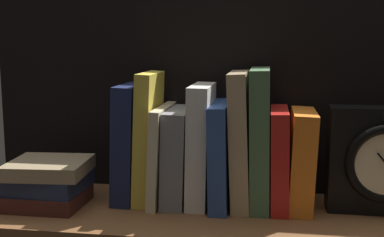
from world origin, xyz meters
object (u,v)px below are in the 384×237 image
(book_red_requiem, at_px, (279,158))
(book_yellow_seinlanguage, at_px, (148,137))
(book_cream_twain, at_px, (162,154))
(book_white_catcher, at_px, (201,144))
(book_orange_pandolfini, at_px, (301,160))
(book_gray_chess, at_px, (179,156))
(book_tan_shortstories, at_px, (240,139))
(framed_clock, at_px, (383,161))
(book_stack_side, at_px, (47,183))
(book_green_romantic, at_px, (260,138))
(book_blue_modern, at_px, (221,154))
(book_navy_bierce, at_px, (130,142))

(book_red_requiem, bearing_deg, book_yellow_seinlanguage, 180.00)
(book_yellow_seinlanguage, distance_m, book_cream_twain, 0.04)
(book_white_catcher, bearing_deg, book_orange_pandolfini, 0.00)
(book_red_requiem, bearing_deg, book_cream_twain, 180.00)
(book_gray_chess, relative_size, book_tan_shortstories, 0.71)
(book_gray_chess, xyz_separation_m, book_red_requiem, (0.19, 0.00, 0.00))
(book_tan_shortstories, relative_size, framed_clock, 1.31)
(book_yellow_seinlanguage, xyz_separation_m, book_cream_twain, (0.03, 0.00, -0.03))
(book_stack_side, bearing_deg, book_orange_pandolfini, 7.55)
(book_white_catcher, xyz_separation_m, book_tan_shortstories, (0.07, 0.00, 0.01))
(book_orange_pandolfini, xyz_separation_m, framed_clock, (0.14, -0.01, 0.01))
(book_red_requiem, height_order, book_orange_pandolfini, book_red_requiem)
(book_yellow_seinlanguage, bearing_deg, book_gray_chess, 0.00)
(book_tan_shortstories, bearing_deg, book_yellow_seinlanguage, 180.00)
(book_gray_chess, height_order, framed_clock, framed_clock)
(book_tan_shortstories, distance_m, book_stack_side, 0.37)
(book_tan_shortstories, xyz_separation_m, book_red_requiem, (0.07, 0.00, -0.03))
(book_orange_pandolfini, bearing_deg, framed_clock, -3.28)
(book_gray_chess, bearing_deg, book_green_romantic, 0.00)
(book_tan_shortstories, bearing_deg, book_red_requiem, 0.00)
(book_blue_modern, xyz_separation_m, book_orange_pandolfini, (0.15, 0.00, -0.01))
(book_navy_bierce, relative_size, book_stack_side, 1.35)
(book_blue_modern, xyz_separation_m, book_tan_shortstories, (0.04, 0.00, 0.03))
(book_yellow_seinlanguage, distance_m, book_blue_modern, 0.14)
(book_cream_twain, relative_size, book_white_catcher, 0.81)
(book_white_catcher, height_order, book_stack_side, book_white_catcher)
(book_blue_modern, bearing_deg, framed_clock, -1.60)
(book_blue_modern, height_order, book_green_romantic, book_green_romantic)
(book_white_catcher, height_order, framed_clock, book_white_catcher)
(book_orange_pandolfini, distance_m, framed_clock, 0.14)
(book_yellow_seinlanguage, relative_size, book_tan_shortstories, 0.99)
(book_stack_side, bearing_deg, book_navy_bierce, 23.21)
(book_green_romantic, distance_m, book_orange_pandolfini, 0.08)
(book_red_requiem, relative_size, framed_clock, 0.96)
(book_navy_bierce, distance_m, book_stack_side, 0.17)
(book_white_catcher, height_order, book_orange_pandolfini, book_white_catcher)
(book_yellow_seinlanguage, bearing_deg, framed_clock, -1.08)
(book_yellow_seinlanguage, xyz_separation_m, book_blue_modern, (0.14, 0.00, -0.03))
(book_blue_modern, xyz_separation_m, book_stack_side, (-0.32, -0.06, -0.05))
(book_white_catcher, relative_size, book_blue_modern, 1.17)
(book_yellow_seinlanguage, relative_size, book_white_catcher, 1.10)
(book_orange_pandolfini, bearing_deg, book_cream_twain, 180.00)
(book_tan_shortstories, xyz_separation_m, book_orange_pandolfini, (0.11, 0.00, -0.03))
(book_navy_bierce, height_order, book_yellow_seinlanguage, book_yellow_seinlanguage)
(book_tan_shortstories, height_order, book_green_romantic, book_green_romantic)
(book_green_romantic, bearing_deg, book_stack_side, -171.01)
(book_red_requiem, bearing_deg, book_gray_chess, 180.00)
(book_navy_bierce, relative_size, book_yellow_seinlanguage, 0.90)
(book_orange_pandolfini, bearing_deg, book_red_requiem, 180.00)
(book_cream_twain, relative_size, book_stack_side, 1.11)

